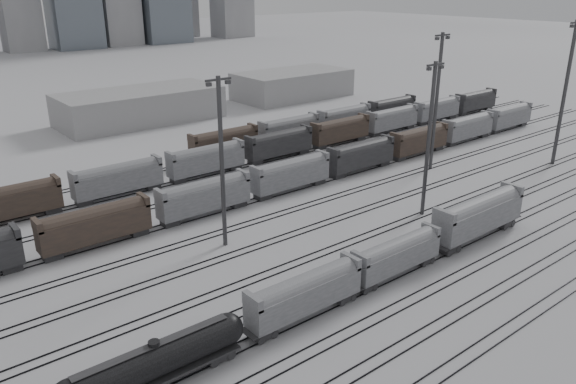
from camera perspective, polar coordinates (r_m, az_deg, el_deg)
ground at (r=70.73m, az=11.80°, el=-8.42°), size 900.00×900.00×0.00m
tracks at (r=81.46m, az=2.35°, el=-3.84°), size 220.00×71.50×0.16m
tank_car_b at (r=52.73m, az=-13.29°, el=-16.41°), size 18.09×3.01×4.47m
hopper_car_a at (r=60.11m, az=1.72°, el=-10.13°), size 14.10×2.80×5.04m
hopper_car_b at (r=69.43m, az=10.98°, el=-6.18°), size 13.40×2.66×4.79m
hopper_car_c at (r=81.89m, az=18.80°, el=-2.09°), size 16.80×3.34×6.01m
light_mast_b at (r=73.11m, az=-6.75°, el=3.27°), size 3.67×0.59×22.96m
light_mast_c at (r=85.47m, az=14.13°, el=5.47°), size 3.72×0.60×23.28m
light_mast_d at (r=108.03m, az=14.87°, el=9.12°), size 4.05×0.65×25.32m
light_mast_e at (r=119.23m, az=26.33°, el=9.24°), size 4.37×0.70×27.30m
bg_string_near at (r=95.54m, az=0.28°, el=1.72°), size 151.00×3.00×5.60m
bg_string_mid at (r=113.42m, az=-0.91°, el=4.81°), size 151.00×3.00×5.60m
bg_string_far at (r=130.22m, az=3.02°, el=6.88°), size 66.00×3.00×5.60m
warehouse_mid at (r=148.59m, az=-14.79°, el=8.44°), size 40.00×18.00×8.00m
warehouse_right at (r=174.59m, az=0.47°, el=10.87°), size 35.00×18.00×8.00m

